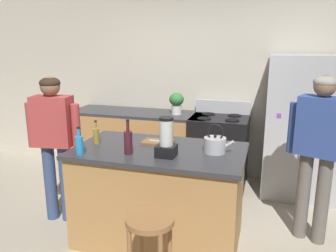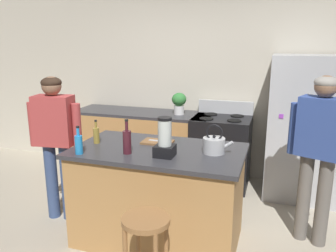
% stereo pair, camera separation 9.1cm
% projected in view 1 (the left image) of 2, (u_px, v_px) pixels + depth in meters
% --- Properties ---
extents(ground_plane, '(14.00, 14.00, 0.00)m').
position_uv_depth(ground_plane, '(160.00, 238.00, 3.42)').
color(ground_plane, '#B2A893').
extents(back_wall, '(8.00, 0.10, 2.70)m').
position_uv_depth(back_wall, '(200.00, 83.00, 4.91)').
color(back_wall, beige).
rests_on(back_wall, ground_plane).
extents(kitchen_island, '(1.61, 0.92, 0.95)m').
position_uv_depth(kitchen_island, '(159.00, 195.00, 3.31)').
color(kitchen_island, '#B7844C').
rests_on(kitchen_island, ground_plane).
extents(back_counter_run, '(2.00, 0.64, 0.95)m').
position_uv_depth(back_counter_run, '(140.00, 144.00, 4.97)').
color(back_counter_run, '#B7844C').
rests_on(back_counter_run, ground_plane).
extents(refrigerator, '(0.90, 0.73, 1.78)m').
position_uv_depth(refrigerator, '(303.00, 128.00, 4.22)').
color(refrigerator, '#B7BABF').
rests_on(refrigerator, ground_plane).
extents(stove_range, '(0.76, 0.65, 1.13)m').
position_uv_depth(stove_range, '(218.00, 150.00, 4.62)').
color(stove_range, black).
rests_on(stove_range, ground_plane).
extents(person_by_island_left, '(0.60, 0.28, 1.59)m').
position_uv_depth(person_by_island_left, '(54.00, 136.00, 3.58)').
color(person_by_island_left, '#384C7A').
rests_on(person_by_island_left, ground_plane).
extents(person_by_sink_right, '(0.58, 0.35, 1.64)m').
position_uv_depth(person_by_sink_right, '(318.00, 144.00, 3.18)').
color(person_by_sink_right, '#66605B').
rests_on(person_by_sink_right, ground_plane).
extents(bar_stool, '(0.36, 0.36, 0.69)m').
position_uv_depth(bar_stool, '(150.00, 237.00, 2.50)').
color(bar_stool, '#9E6B3D').
rests_on(bar_stool, ground_plane).
extents(potted_plant, '(0.20, 0.20, 0.30)m').
position_uv_depth(potted_plant, '(177.00, 102.00, 4.66)').
color(potted_plant, silver).
rests_on(potted_plant, back_counter_run).
extents(blender_appliance, '(0.17, 0.17, 0.35)m').
position_uv_depth(blender_appliance, '(166.00, 140.00, 2.95)').
color(blender_appliance, black).
rests_on(blender_appliance, kitchen_island).
extents(bottle_wine, '(0.08, 0.08, 0.32)m').
position_uv_depth(bottle_wine, '(128.00, 141.00, 3.02)').
color(bottle_wine, '#471923').
rests_on(bottle_wine, kitchen_island).
extents(bottle_soda, '(0.07, 0.07, 0.26)m').
position_uv_depth(bottle_soda, '(79.00, 144.00, 3.01)').
color(bottle_soda, '#268CD8').
rests_on(bottle_soda, kitchen_island).
extents(bottle_vinegar, '(0.06, 0.06, 0.24)m').
position_uv_depth(bottle_vinegar, '(96.00, 135.00, 3.33)').
color(bottle_vinegar, olive).
rests_on(bottle_vinegar, kitchen_island).
extents(tea_kettle, '(0.28, 0.20, 0.27)m').
position_uv_depth(tea_kettle, '(215.00, 144.00, 3.07)').
color(tea_kettle, '#B7BABF').
rests_on(tea_kettle, kitchen_island).
extents(cutting_board, '(0.30, 0.20, 0.02)m').
position_uv_depth(cutting_board, '(158.00, 142.00, 3.37)').
color(cutting_board, brown).
rests_on(cutting_board, kitchen_island).
extents(chef_knife, '(0.22, 0.04, 0.01)m').
position_uv_depth(chef_knife, '(160.00, 141.00, 3.36)').
color(chef_knife, '#B7BABF').
rests_on(chef_knife, cutting_board).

